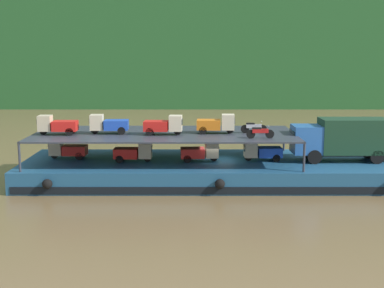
{
  "coord_description": "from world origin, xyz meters",
  "views": [
    {
      "loc": [
        -1.81,
        -37.51,
        9.31
      ],
      "look_at": [
        -1.7,
        0.0,
        2.7
      ],
      "focal_mm": 48.97,
      "sensor_mm": 36.0,
      "label": 1
    }
  ],
  "objects_px": {
    "mini_truck_upper_stern": "(55,125)",
    "mini_truck_upper_fore": "(162,125)",
    "mini_truck_lower_stern": "(66,149)",
    "mini_truck_lower_fore": "(260,151)",
    "covered_lorry": "(341,138)",
    "mini_truck_lower_aft": "(132,152)",
    "motorcycle_upper_port": "(258,132)",
    "motorcycle_upper_centre": "(252,127)",
    "mini_truck_upper_mid": "(107,124)",
    "cargo_barge": "(215,170)",
    "mini_truck_upper_bow": "(215,124)",
    "mini_truck_lower_mid": "(199,152)"
  },
  "relations": [
    {
      "from": "cargo_barge",
      "to": "mini_truck_lower_aft",
      "type": "distance_m",
      "value": 6.2
    },
    {
      "from": "mini_truck_upper_bow",
      "to": "covered_lorry",
      "type": "bearing_deg",
      "value": -1.28
    },
    {
      "from": "mini_truck_upper_mid",
      "to": "motorcycle_upper_centre",
      "type": "bearing_deg",
      "value": 1.19
    },
    {
      "from": "mini_truck_lower_fore",
      "to": "cargo_barge",
      "type": "bearing_deg",
      "value": 177.64
    },
    {
      "from": "motorcycle_upper_port",
      "to": "motorcycle_upper_centre",
      "type": "xyz_separation_m",
      "value": [
        -0.17,
        2.34,
        0.0
      ]
    },
    {
      "from": "mini_truck_lower_stern",
      "to": "motorcycle_upper_port",
      "type": "distance_m",
      "value": 14.29
    },
    {
      "from": "mini_truck_lower_aft",
      "to": "mini_truck_upper_stern",
      "type": "distance_m",
      "value": 5.76
    },
    {
      "from": "covered_lorry",
      "to": "mini_truck_upper_fore",
      "type": "relative_size",
      "value": 2.83
    },
    {
      "from": "mini_truck_lower_aft",
      "to": "motorcycle_upper_centre",
      "type": "distance_m",
      "value": 8.84
    },
    {
      "from": "mini_truck_lower_mid",
      "to": "mini_truck_upper_mid",
      "type": "height_order",
      "value": "mini_truck_upper_mid"
    },
    {
      "from": "mini_truck_upper_mid",
      "to": "motorcycle_upper_port",
      "type": "bearing_deg",
      "value": -11.27
    },
    {
      "from": "mini_truck_lower_stern",
      "to": "cargo_barge",
      "type": "bearing_deg",
      "value": -3.22
    },
    {
      "from": "mini_truck_lower_aft",
      "to": "mini_truck_lower_mid",
      "type": "relative_size",
      "value": 0.99
    },
    {
      "from": "cargo_barge",
      "to": "mini_truck_lower_fore",
      "type": "xyz_separation_m",
      "value": [
        3.28,
        -0.14,
        1.44
      ]
    },
    {
      "from": "mini_truck_upper_stern",
      "to": "mini_truck_upper_fore",
      "type": "xyz_separation_m",
      "value": [
        7.59,
        -0.02,
        0.0
      ]
    },
    {
      "from": "mini_truck_lower_stern",
      "to": "motorcycle_upper_centre",
      "type": "distance_m",
      "value": 13.83
    },
    {
      "from": "mini_truck_lower_stern",
      "to": "mini_truck_upper_bow",
      "type": "relative_size",
      "value": 0.99
    },
    {
      "from": "motorcycle_upper_port",
      "to": "mini_truck_lower_stern",
      "type": "bearing_deg",
      "value": 168.03
    },
    {
      "from": "mini_truck_lower_aft",
      "to": "motorcycle_upper_port",
      "type": "bearing_deg",
      "value": -11.58
    },
    {
      "from": "mini_truck_upper_bow",
      "to": "mini_truck_lower_stern",
      "type": "bearing_deg",
      "value": 176.53
    },
    {
      "from": "mini_truck_upper_fore",
      "to": "covered_lorry",
      "type": "bearing_deg",
      "value": 1.95
    },
    {
      "from": "motorcycle_upper_port",
      "to": "mini_truck_lower_aft",
      "type": "bearing_deg",
      "value": 168.42
    },
    {
      "from": "mini_truck_upper_stern",
      "to": "motorcycle_upper_port",
      "type": "xyz_separation_m",
      "value": [
        14.22,
        -1.65,
        -0.26
      ]
    },
    {
      "from": "covered_lorry",
      "to": "mini_truck_lower_aft",
      "type": "height_order",
      "value": "covered_lorry"
    },
    {
      "from": "mini_truck_lower_mid",
      "to": "mini_truck_upper_stern",
      "type": "bearing_deg",
      "value": -178.29
    },
    {
      "from": "mini_truck_lower_fore",
      "to": "mini_truck_upper_mid",
      "type": "bearing_deg",
      "value": -179.68
    },
    {
      "from": "mini_truck_lower_fore",
      "to": "mini_truck_upper_fore",
      "type": "xyz_separation_m",
      "value": [
        -7.09,
        -0.55,
        2.0
      ]
    },
    {
      "from": "mini_truck_lower_fore",
      "to": "mini_truck_lower_aft",
      "type": "bearing_deg",
      "value": -177.68
    },
    {
      "from": "covered_lorry",
      "to": "motorcycle_upper_centre",
      "type": "bearing_deg",
      "value": 177.58
    },
    {
      "from": "mini_truck_upper_mid",
      "to": "motorcycle_upper_port",
      "type": "height_order",
      "value": "mini_truck_upper_mid"
    },
    {
      "from": "cargo_barge",
      "to": "covered_lorry",
      "type": "relative_size",
      "value": 3.57
    },
    {
      "from": "covered_lorry",
      "to": "mini_truck_lower_fore",
      "type": "distance_m",
      "value": 5.87
    },
    {
      "from": "mini_truck_lower_stern",
      "to": "mini_truck_upper_fore",
      "type": "relative_size",
      "value": 0.99
    },
    {
      "from": "mini_truck_upper_stern",
      "to": "motorcycle_upper_centre",
      "type": "relative_size",
      "value": 1.45
    },
    {
      "from": "mini_truck_lower_aft",
      "to": "motorcycle_upper_centre",
      "type": "height_order",
      "value": "motorcycle_upper_centre"
    },
    {
      "from": "mini_truck_lower_stern",
      "to": "mini_truck_lower_fore",
      "type": "bearing_deg",
      "value": -3.02
    },
    {
      "from": "covered_lorry",
      "to": "mini_truck_upper_mid",
      "type": "bearing_deg",
      "value": 179.82
    },
    {
      "from": "motorcycle_upper_centre",
      "to": "mini_truck_lower_aft",
      "type": "bearing_deg",
      "value": -176.48
    },
    {
      "from": "covered_lorry",
      "to": "mini_truck_lower_aft",
      "type": "relative_size",
      "value": 2.85
    },
    {
      "from": "cargo_barge",
      "to": "mini_truck_lower_mid",
      "type": "xyz_separation_m",
      "value": [
        -1.21,
        -0.37,
        1.44
      ]
    },
    {
      "from": "mini_truck_lower_aft",
      "to": "mini_truck_lower_mid",
      "type": "distance_m",
      "value": 4.79
    },
    {
      "from": "mini_truck_upper_mid",
      "to": "mini_truck_upper_bow",
      "type": "height_order",
      "value": "same"
    },
    {
      "from": "covered_lorry",
      "to": "mini_truck_upper_stern",
      "type": "xyz_separation_m",
      "value": [
        -20.46,
        -0.42,
        1.0
      ]
    },
    {
      "from": "motorcycle_upper_centre",
      "to": "mini_truck_upper_bow",
      "type": "bearing_deg",
      "value": -178.57
    },
    {
      "from": "mini_truck_upper_fore",
      "to": "motorcycle_upper_centre",
      "type": "relative_size",
      "value": 1.46
    },
    {
      "from": "mini_truck_upper_stern",
      "to": "mini_truck_upper_fore",
      "type": "relative_size",
      "value": 0.99
    },
    {
      "from": "motorcycle_upper_port",
      "to": "covered_lorry",
      "type": "bearing_deg",
      "value": 18.34
    },
    {
      "from": "motorcycle_upper_centre",
      "to": "motorcycle_upper_port",
      "type": "bearing_deg",
      "value": -85.89
    },
    {
      "from": "mini_truck_upper_mid",
      "to": "mini_truck_upper_fore",
      "type": "distance_m",
      "value": 4.04
    },
    {
      "from": "mini_truck_upper_stern",
      "to": "mini_truck_lower_fore",
      "type": "bearing_deg",
      "value": 2.09
    }
  ]
}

